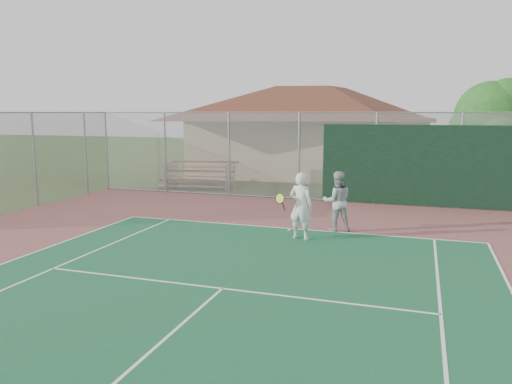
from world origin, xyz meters
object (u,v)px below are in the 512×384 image
clubhouse (312,122)px  player_white_front (301,206)px  bleachers (200,174)px  player_grey_back (337,202)px  tree (493,119)px

clubhouse → player_white_front: clubhouse is taller
clubhouse → bleachers: (-3.83, -7.06, -2.33)m
player_white_front → player_grey_back: bearing=-109.4°
clubhouse → player_white_front: 15.46m
clubhouse → tree: clubhouse is taller
player_grey_back → bleachers: bearing=-63.7°
bleachers → player_grey_back: bearing=-51.2°
bleachers → tree: (12.63, 2.03, 2.58)m
clubhouse → bleachers: bearing=-121.0°
player_white_front → tree: bearing=-108.3°
clubhouse → tree: 10.14m
player_grey_back → tree: bearing=-142.4°
player_grey_back → clubhouse: bearing=-97.0°
player_white_front → player_grey_back: player_white_front is taller
player_white_front → player_grey_back: (0.79, 1.30, -0.05)m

